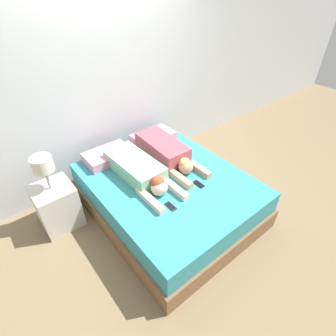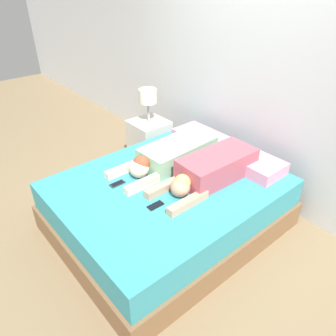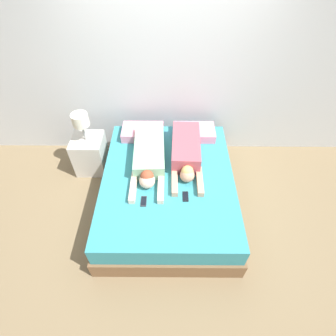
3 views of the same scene
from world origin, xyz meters
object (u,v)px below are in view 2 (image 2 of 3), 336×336
Objects in this scene: bed at (168,205)px; pillow_head_right at (253,163)px; person_left at (170,155)px; person_right at (211,169)px; pillow_head_left at (200,138)px; nightstand at (149,138)px; cell_phone_right at (156,205)px; cell_phone_left at (117,184)px.

pillow_head_right is at bearing 65.18° from bed.
person_right is at bearing 11.09° from person_left.
nightstand reaches higher than pillow_head_left.
pillow_head_left reaches higher than bed.
person_left is at bearing -77.64° from pillow_head_left.
nightstand reaches higher than bed.
person_left reaches higher than pillow_head_right.
person_right reaches higher than pillow_head_left.
person_left is 1.18× the size of nightstand.
nightstand is (-0.78, -0.13, -0.26)m from pillow_head_left.
pillow_head_left is at bearing 180.00° from pillow_head_right.
pillow_head_left is at bearing 114.82° from bed.
person_left is at bearing 135.89° from bed.
pillow_head_right is 0.47m from person_right.
pillow_head_right is at bearing 81.72° from cell_phone_right.
person_left is 0.61m from cell_phone_left.
person_left is 1.03m from nightstand.
person_left is 1.05× the size of person_right.
person_left is 8.16× the size of cell_phone_left.
bed is 1.31m from nightstand.
person_right is 1.43m from nightstand.
cell_phone_right is at bearing -50.66° from person_left.
pillow_head_left and pillow_head_right have the same top height.
nightstand is at bearing 130.29° from cell_phone_left.
person_right is at bearing -106.32° from pillow_head_right.
cell_phone_right is (0.44, -0.54, -0.09)m from person_left.
nightstand is (-1.49, -0.13, -0.26)m from pillow_head_right.
person_right reaches higher than bed.
cell_phone_right is 1.65m from nightstand.
pillow_head_right is at bearing 4.91° from nightstand.
pillow_head_left is 1.00× the size of pillow_head_right.
person_left is at bearing -24.83° from nightstand.
cell_phone_left is at bearing -85.55° from pillow_head_left.
cell_phone_left is (-0.27, -0.37, 0.27)m from bed.
bed is 1.85× the size of person_right.
pillow_head_left is 4.07× the size of cell_phone_left.
pillow_head_left is 0.52× the size of person_right.
cell_phone_right is (-0.02, -0.63, -0.11)m from person_right.
person_right is at bearing 87.72° from cell_phone_right.
bed is at bearing -124.97° from person_right.
nightstand is (-0.89, 0.41, -0.30)m from person_left.
pillow_head_right is (0.36, 0.77, 0.33)m from bed.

